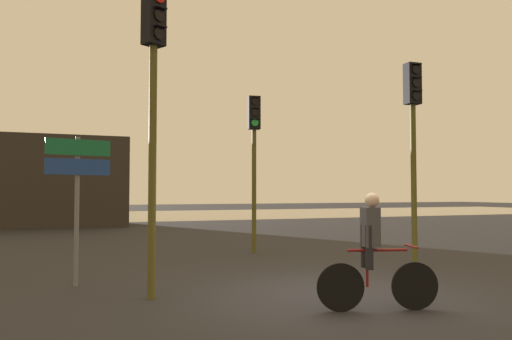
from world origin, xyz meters
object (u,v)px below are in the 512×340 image
traffic_light_near_left (153,83)px  traffic_light_center (254,143)px  direction_sign_post (78,183)px  cyclist (373,251)px  traffic_light_near_right (413,125)px

traffic_light_near_left → traffic_light_center: bearing=-154.9°
direction_sign_post → cyclist: 5.13m
direction_sign_post → traffic_light_near_right: bearing=164.8°
direction_sign_post → traffic_light_center: bearing=-155.4°
traffic_light_near_right → cyclist: size_ratio=2.68×
traffic_light_center → cyclist: 7.12m
traffic_light_near_left → direction_sign_post: size_ratio=1.85×
traffic_light_center → traffic_light_near_left: size_ratio=0.88×
traffic_light_center → traffic_light_near_right: bearing=131.1°
traffic_light_near_right → cyclist: traffic_light_near_right is taller
traffic_light_near_right → traffic_light_near_left: 5.90m
traffic_light_center → traffic_light_near_right: size_ratio=0.95×
traffic_light_near_right → traffic_light_near_left: size_ratio=0.92×
traffic_light_near_left → direction_sign_post: 2.37m
traffic_light_near_right → cyclist: (-3.08, -2.96, -2.27)m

